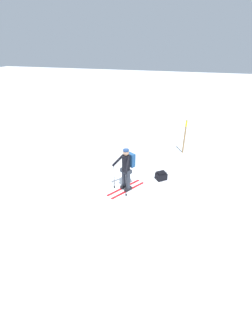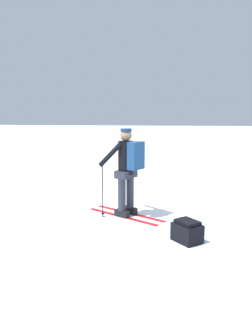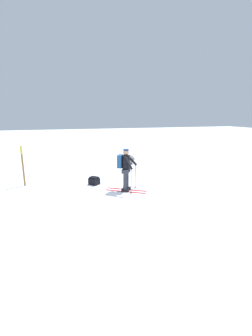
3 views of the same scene
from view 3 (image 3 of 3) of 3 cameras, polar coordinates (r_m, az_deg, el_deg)
name	(u,v)px [view 3 (image 3 of 3)]	position (r m, az deg, el deg)	size (l,w,h in m)	color
ground_plane	(119,197)	(8.47, -1.83, -7.45)	(80.00, 80.00, 0.00)	white
skier	(125,167)	(8.90, -0.19, 0.18)	(1.59, 1.19, 1.71)	red
dropped_backpack	(94,181)	(10.01, -8.09, -3.24)	(0.53, 0.54, 0.35)	black
trail_marker	(23,163)	(10.49, -24.78, 1.09)	(0.08, 0.08, 1.72)	olive
rock_boulder	(127,159)	(14.06, 0.17, 2.25)	(1.02, 0.86, 0.56)	slate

